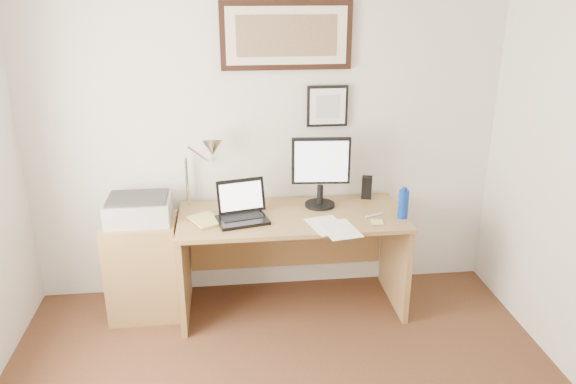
{
  "coord_description": "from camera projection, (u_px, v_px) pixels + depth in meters",
  "views": [
    {
      "loc": [
        -0.29,
        -2.01,
        2.3
      ],
      "look_at": [
        0.1,
        1.43,
        1.0
      ],
      "focal_mm": 35.0,
      "sensor_mm": 36.0,
      "label": 1
    }
  ],
  "objects": [
    {
      "name": "picture_large",
      "position": [
        286.0,
        36.0,
        3.87
      ],
      "size": [
        0.92,
        0.04,
        0.47
      ],
      "color": "black",
      "rests_on": "wall_back"
    },
    {
      "name": "speaker",
      "position": [
        367.0,
        187.0,
        4.25
      ],
      "size": [
        0.09,
        0.09,
        0.17
      ],
      "primitive_type": "cube",
      "rotation": [
        0.0,
        0.0,
        -0.28
      ],
      "color": "black",
      "rests_on": "desk"
    },
    {
      "name": "desk",
      "position": [
        290.0,
        240.0,
        4.14
      ],
      "size": [
        1.6,
        0.7,
        0.75
      ],
      "color": "olive",
      "rests_on": "floor"
    },
    {
      "name": "picture_small",
      "position": [
        327.0,
        106.0,
        4.08
      ],
      "size": [
        0.3,
        0.03,
        0.3
      ],
      "color": "black",
      "rests_on": "wall_back"
    },
    {
      "name": "side_cabinet",
      "position": [
        144.0,
        268.0,
        4.04
      ],
      "size": [
        0.5,
        0.4,
        0.73
      ],
      "primitive_type": "cube",
      "color": "olive",
      "rests_on": "floor"
    },
    {
      "name": "sticky_pad",
      "position": [
        377.0,
        222.0,
        3.83
      ],
      "size": [
        0.09,
        0.09,
        0.01
      ],
      "primitive_type": "cube",
      "rotation": [
        0.0,
        0.0,
        -0.12
      ],
      "color": "#DFD269",
      "rests_on": "desk"
    },
    {
      "name": "water_bottle",
      "position": [
        403.0,
        204.0,
        3.89
      ],
      "size": [
        0.07,
        0.07,
        0.2
      ],
      "primitive_type": "cylinder",
      "color": "#0B2F98",
      "rests_on": "desk"
    },
    {
      "name": "marker_pen",
      "position": [
        374.0,
        215.0,
        3.94
      ],
      "size": [
        0.14,
        0.06,
        0.02
      ],
      "primitive_type": "cylinder",
      "rotation": [
        0.0,
        1.57,
        0.35
      ],
      "color": "silver",
      "rests_on": "desk"
    },
    {
      "name": "wall_back",
      "position": [
        266.0,
        134.0,
        4.13
      ],
      "size": [
        3.5,
        0.02,
        2.5
      ],
      "primitive_type": "cube",
      "color": "silver",
      "rests_on": "ground"
    },
    {
      "name": "desk_lamp",
      "position": [
        210.0,
        151.0,
        3.93
      ],
      "size": [
        0.29,
        0.27,
        0.53
      ],
      "color": "silver",
      "rests_on": "desk"
    },
    {
      "name": "lcd_monitor",
      "position": [
        321.0,
        169.0,
        4.02
      ],
      "size": [
        0.42,
        0.22,
        0.52
      ],
      "color": "black",
      "rests_on": "desk"
    },
    {
      "name": "laptop",
      "position": [
        242.0,
        211.0,
        3.88
      ],
      "size": [
        0.39,
        0.37,
        0.26
      ],
      "color": "black",
      "rests_on": "desk"
    },
    {
      "name": "paper_sheet_a",
      "position": [
        327.0,
        225.0,
        3.8
      ],
      "size": [
        0.29,
        0.36,
        0.0
      ],
      "primitive_type": "cube",
      "rotation": [
        0.0,
        0.0,
        0.25
      ],
      "color": "white",
      "rests_on": "desk"
    },
    {
      "name": "paper_sheet_b",
      "position": [
        340.0,
        229.0,
        3.73
      ],
      "size": [
        0.27,
        0.35,
        0.0
      ],
      "primitive_type": "cube",
      "rotation": [
        0.0,
        0.0,
        0.19
      ],
      "color": "white",
      "rests_on": "desk"
    },
    {
      "name": "bottle_cap",
      "position": [
        405.0,
        189.0,
        3.85
      ],
      "size": [
        0.04,
        0.04,
        0.02
      ],
      "primitive_type": "cylinder",
      "color": "#0B2F98",
      "rests_on": "water_bottle"
    },
    {
      "name": "printer",
      "position": [
        139.0,
        209.0,
        3.9
      ],
      "size": [
        0.44,
        0.34,
        0.18
      ],
      "color": "#ACACAE",
      "rests_on": "side_cabinet"
    },
    {
      "name": "book",
      "position": [
        194.0,
        223.0,
        3.81
      ],
      "size": [
        0.28,
        0.3,
        0.02
      ],
      "primitive_type": "imported",
      "rotation": [
        0.0,
        0.0,
        0.49
      ],
      "color": "#CFBF61",
      "rests_on": "desk"
    }
  ]
}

